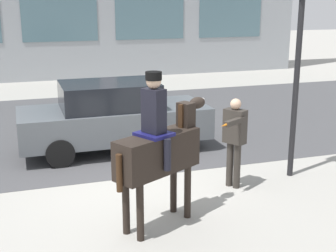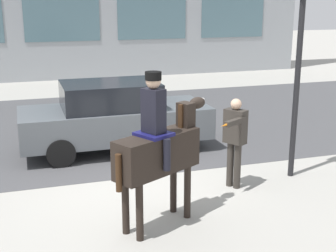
# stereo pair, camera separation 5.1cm
# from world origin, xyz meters

# --- Properties ---
(ground_plane) EXTENTS (80.00, 80.00, 0.00)m
(ground_plane) POSITION_xyz_m (0.00, 0.00, 0.00)
(ground_plane) COLOR #9E9B93
(road_surface) EXTENTS (22.66, 8.50, 0.01)m
(road_surface) POSITION_xyz_m (0.00, 4.75, 0.00)
(road_surface) COLOR #444447
(road_surface) RESTS_ON ground_plane
(mounted_horse_lead) EXTENTS (1.72, 1.13, 2.42)m
(mounted_horse_lead) POSITION_xyz_m (0.01, -1.55, 1.25)
(mounted_horse_lead) COLOR black
(mounted_horse_lead) RESTS_ON ground_plane
(pedestrian_bystander) EXTENTS (0.73, 0.76, 1.69)m
(pedestrian_bystander) POSITION_xyz_m (1.77, -0.53, 1.00)
(pedestrian_bystander) COLOR #332D28
(pedestrian_bystander) RESTS_ON ground_plane
(street_car_near_lane) EXTENTS (4.31, 1.80, 1.61)m
(street_car_near_lane) POSITION_xyz_m (0.10, 2.39, 0.81)
(street_car_near_lane) COLOR #51565B
(street_car_near_lane) RESTS_ON ground_plane
(traffic_light) EXTENTS (0.24, 0.29, 4.26)m
(traffic_light) POSITION_xyz_m (3.13, -0.34, 2.84)
(traffic_light) COLOR black
(traffic_light) RESTS_ON ground_plane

